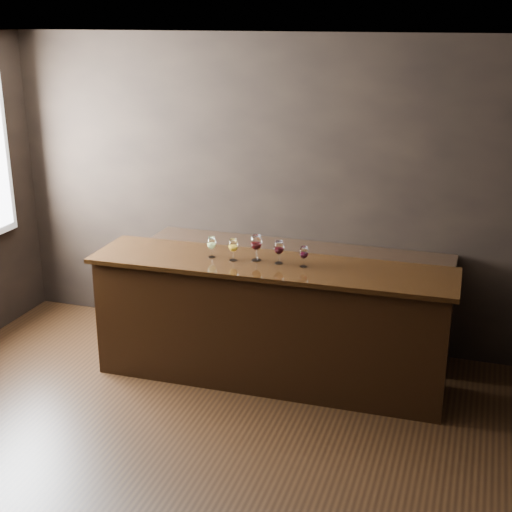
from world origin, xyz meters
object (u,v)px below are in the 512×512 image
(glass_amber, at_px, (233,246))
(glass_red_b, at_px, (279,248))
(glass_white, at_px, (211,244))
(glass_red_c, at_px, (304,253))
(back_bar_shelf, at_px, (297,298))
(glass_red_a, at_px, (256,243))
(bar_counter, at_px, (270,325))

(glass_amber, xyz_separation_m, glass_red_b, (0.37, 0.05, 0.00))
(glass_white, height_order, glass_amber, glass_amber)
(glass_red_c, bearing_deg, back_bar_shelf, 108.30)
(glass_amber, height_order, glass_red_a, glass_red_a)
(glass_white, relative_size, glass_red_c, 1.03)
(glass_red_b, relative_size, glass_red_c, 1.12)
(back_bar_shelf, bearing_deg, glass_white, -129.44)
(back_bar_shelf, xyz_separation_m, glass_red_a, (-0.19, -0.64, 0.70))
(bar_counter, height_order, glass_red_b, glass_red_b)
(bar_counter, relative_size, back_bar_shelf, 1.05)
(glass_red_a, bearing_deg, back_bar_shelf, 73.77)
(glass_white, xyz_separation_m, glass_red_a, (0.37, 0.04, 0.03))
(back_bar_shelf, distance_m, glass_amber, 1.03)
(bar_counter, distance_m, glass_red_a, 0.70)
(glass_red_a, bearing_deg, glass_white, -173.66)
(glass_red_c, bearing_deg, glass_amber, -176.92)
(bar_counter, relative_size, glass_red_a, 13.13)
(glass_white, xyz_separation_m, glass_amber, (0.19, -0.02, 0.01))
(glass_red_c, bearing_deg, glass_red_a, 176.04)
(glass_amber, distance_m, glass_red_c, 0.58)
(glass_amber, bearing_deg, glass_red_c, 3.08)
(glass_red_a, bearing_deg, glass_amber, -161.52)
(glass_amber, distance_m, glass_red_b, 0.38)
(glass_red_b, bearing_deg, bar_counter, -159.59)
(back_bar_shelf, xyz_separation_m, glass_white, (-0.56, -0.68, 0.67))
(back_bar_shelf, xyz_separation_m, glass_red_b, (0.01, -0.65, 0.68))
(back_bar_shelf, distance_m, glass_red_b, 0.94)
(glass_white, bearing_deg, glass_red_b, 2.80)
(bar_counter, relative_size, glass_red_c, 16.90)
(back_bar_shelf, relative_size, glass_white, 15.68)
(glass_white, height_order, glass_red_c, glass_white)
(bar_counter, bearing_deg, glass_red_a, 162.17)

